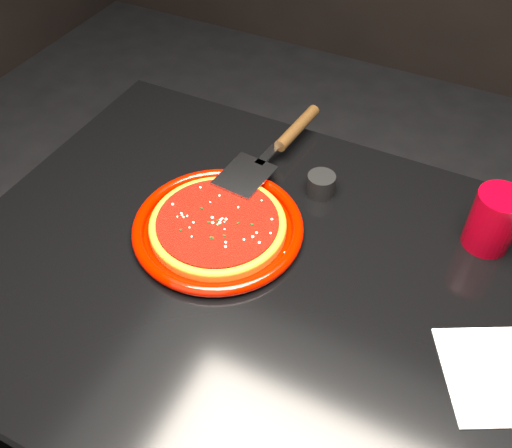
{
  "coord_description": "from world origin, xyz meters",
  "views": [
    {
      "loc": [
        0.18,
        -0.54,
        1.49
      ],
      "look_at": [
        -0.13,
        0.08,
        0.77
      ],
      "focal_mm": 40.0,
      "sensor_mm": 36.0,
      "label": 1
    }
  ],
  "objects_px": {
    "table": "(293,399)",
    "pizza_server": "(274,148)",
    "ramekin": "(321,184)",
    "plate": "(218,227)",
    "cup": "(493,220)"
  },
  "relations": [
    {
      "from": "plate",
      "to": "ramekin",
      "type": "height_order",
      "value": "ramekin"
    },
    {
      "from": "table",
      "to": "cup",
      "type": "bearing_deg",
      "value": 44.51
    },
    {
      "from": "ramekin",
      "to": "plate",
      "type": "bearing_deg",
      "value": -124.79
    },
    {
      "from": "table",
      "to": "ramekin",
      "type": "bearing_deg",
      "value": 105.77
    },
    {
      "from": "cup",
      "to": "ramekin",
      "type": "relative_size",
      "value": 2.1
    },
    {
      "from": "table",
      "to": "cup",
      "type": "xyz_separation_m",
      "value": [
        0.24,
        0.24,
        0.43
      ]
    },
    {
      "from": "plate",
      "to": "pizza_server",
      "type": "xyz_separation_m",
      "value": [
        0.01,
        0.21,
        0.03
      ]
    },
    {
      "from": "pizza_server",
      "to": "cup",
      "type": "relative_size",
      "value": 3.21
    },
    {
      "from": "plate",
      "to": "pizza_server",
      "type": "distance_m",
      "value": 0.21
    },
    {
      "from": "plate",
      "to": "pizza_server",
      "type": "relative_size",
      "value": 0.85
    },
    {
      "from": "table",
      "to": "cup",
      "type": "relative_size",
      "value": 10.77
    },
    {
      "from": "plate",
      "to": "cup",
      "type": "xyz_separation_m",
      "value": [
        0.43,
        0.19,
        0.04
      ]
    },
    {
      "from": "cup",
      "to": "plate",
      "type": "bearing_deg",
      "value": -156.61
    },
    {
      "from": "table",
      "to": "ramekin",
      "type": "xyz_separation_m",
      "value": [
        -0.06,
        0.23,
        0.4
      ]
    },
    {
      "from": "table",
      "to": "pizza_server",
      "type": "xyz_separation_m",
      "value": [
        -0.18,
        0.26,
        0.42
      ]
    }
  ]
}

